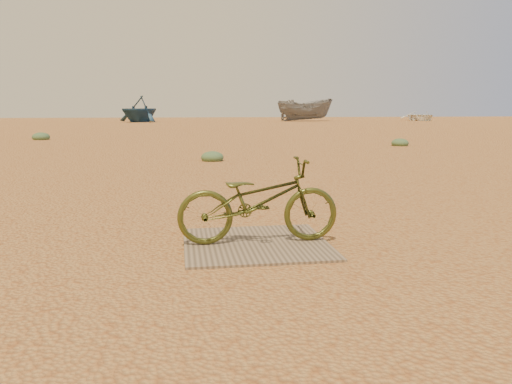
{
  "coord_description": "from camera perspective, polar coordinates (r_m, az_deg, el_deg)",
  "views": [
    {
      "loc": [
        -1.14,
        -4.05,
        1.27
      ],
      "look_at": [
        -0.45,
        0.4,
        0.5
      ],
      "focal_mm": 35.0,
      "sensor_mm": 36.0,
      "label": 1
    }
  ],
  "objects": [
    {
      "name": "kale_b",
      "position": [
        17.36,
        16.12,
        5.1
      ],
      "size": [
        0.57,
        0.57,
        0.31
      ],
      "primitive_type": "ellipsoid",
      "color": "#5C774F",
      "rests_on": "ground"
    },
    {
      "name": "plywood_board",
      "position": [
        4.68,
        0.0,
        -5.92
      ],
      "size": [
        1.33,
        1.29,
        0.02
      ],
      "primitive_type": "cube",
      "color": "#887158",
      "rests_on": "ground"
    },
    {
      "name": "boat_mid_right",
      "position": [
        46.86,
        5.64,
        9.34
      ],
      "size": [
        5.49,
        2.47,
        2.06
      ],
      "primitive_type": "imported",
      "rotation": [
        0.0,
        0.0,
        1.66
      ],
      "color": "slate",
      "rests_on": "ground"
    },
    {
      "name": "ground",
      "position": [
        4.4,
        6.63,
        -7.17
      ],
      "size": [
        120.0,
        120.0,
        0.0
      ],
      "primitive_type": "plane",
      "color": "tan",
      "rests_on": "ground"
    },
    {
      "name": "boat_far_left",
      "position": [
        44.56,
        -13.17,
        9.25
      ],
      "size": [
        5.55,
        5.67,
        2.26
      ],
      "primitive_type": "imported",
      "rotation": [
        0.0,
        0.0,
        -0.65
      ],
      "color": "navy",
      "rests_on": "ground"
    },
    {
      "name": "kale_c",
      "position": [
        21.55,
        -23.34,
        5.51
      ],
      "size": [
        0.67,
        0.67,
        0.37
      ],
      "primitive_type": "ellipsoid",
      "color": "#5C774F",
      "rests_on": "ground"
    },
    {
      "name": "boat_far_right",
      "position": [
        50.8,
        18.31,
        8.26
      ],
      "size": [
        3.56,
        4.64,
        0.89
      ],
      "primitive_type": "imported",
      "rotation": [
        0.0,
        0.0,
        -0.12
      ],
      "color": "white",
      "rests_on": "ground"
    },
    {
      "name": "kale_a",
      "position": [
        12.02,
        -5.0,
        3.57
      ],
      "size": [
        0.54,
        0.54,
        0.3
      ],
      "primitive_type": "ellipsoid",
      "color": "#5C774F",
      "rests_on": "ground"
    },
    {
      "name": "bicycle",
      "position": [
        4.61,
        0.28,
        -1.01
      ],
      "size": [
        1.5,
        0.53,
        0.79
      ],
      "primitive_type": "imported",
      "rotation": [
        0.0,
        0.0,
        1.58
      ],
      "color": "#44491A",
      "rests_on": "plywood_board"
    }
  ]
}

